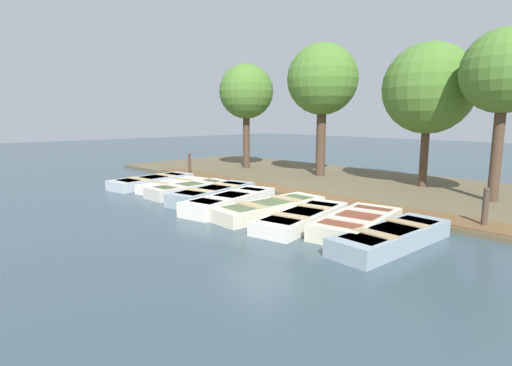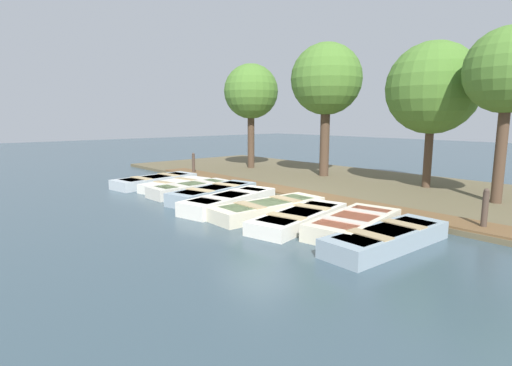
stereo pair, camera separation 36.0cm
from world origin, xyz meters
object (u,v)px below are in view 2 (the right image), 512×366
(park_tree_right, at_px, (509,72))
(rowboat_1, at_px, (176,185))
(rowboat_8, at_px, (387,238))
(mooring_post_near, at_px, (194,164))
(park_tree_center, at_px, (433,88))
(rowboat_5, at_px, (268,208))
(mooring_post_far, at_px, (485,211))
(park_tree_left, at_px, (326,80))
(park_tree_far_left, at_px, (251,92))
(rowboat_2, at_px, (191,189))
(rowboat_6, at_px, (300,218))
(rowboat_3, at_px, (214,193))
(rowboat_0, at_px, (155,181))
(rowboat_4, at_px, (230,201))
(rowboat_7, at_px, (354,224))

(park_tree_right, bearing_deg, rowboat_1, -57.46)
(rowboat_8, distance_m, park_tree_right, 6.98)
(mooring_post_near, relative_size, park_tree_center, 0.20)
(rowboat_5, distance_m, mooring_post_far, 5.26)
(park_tree_right, bearing_deg, park_tree_left, -94.47)
(rowboat_5, relative_size, park_tree_left, 0.60)
(mooring_post_far, height_order, park_tree_far_left, park_tree_far_left)
(rowboat_1, distance_m, park_tree_far_left, 7.25)
(rowboat_1, distance_m, rowboat_2, 1.16)
(rowboat_6, distance_m, park_tree_far_left, 11.23)
(rowboat_3, height_order, park_tree_right, park_tree_right)
(mooring_post_near, distance_m, park_tree_left, 6.96)
(rowboat_0, bearing_deg, park_tree_far_left, -177.83)
(rowboat_0, relative_size, mooring_post_near, 3.22)
(rowboat_1, bearing_deg, rowboat_5, 76.07)
(park_tree_left, bearing_deg, mooring_post_far, 63.67)
(rowboat_3, relative_size, rowboat_4, 0.98)
(rowboat_2, distance_m, rowboat_3, 1.33)
(rowboat_4, distance_m, park_tree_center, 8.36)
(rowboat_1, bearing_deg, rowboat_7, 79.19)
(rowboat_8, height_order, park_tree_right, park_tree_right)
(rowboat_1, height_order, mooring_post_near, mooring_post_near)
(rowboat_0, height_order, park_tree_left, park_tree_left)
(rowboat_0, xyz_separation_m, rowboat_3, (-0.12, 3.82, 0.03))
(rowboat_1, distance_m, rowboat_6, 6.42)
(rowboat_0, bearing_deg, park_tree_left, 145.27)
(mooring_post_near, height_order, park_tree_left, park_tree_left)
(rowboat_1, distance_m, mooring_post_far, 10.10)
(rowboat_0, relative_size, park_tree_left, 0.60)
(rowboat_1, xyz_separation_m, park_tree_far_left, (-5.74, -2.38, 3.74))
(rowboat_8, bearing_deg, rowboat_5, -88.40)
(rowboat_5, height_order, mooring_post_far, mooring_post_far)
(rowboat_1, distance_m, park_tree_center, 9.91)
(mooring_post_far, xyz_separation_m, park_tree_right, (-3.35, -0.83, 3.42))
(rowboat_1, height_order, rowboat_7, rowboat_7)
(rowboat_4, relative_size, rowboat_7, 1.17)
(rowboat_0, xyz_separation_m, rowboat_6, (0.01, 7.75, -0.02))
(rowboat_5, distance_m, mooring_post_near, 8.09)
(rowboat_6, xyz_separation_m, mooring_post_near, (-2.55, -8.92, 0.37))
(mooring_post_far, bearing_deg, park_tree_right, -166.10)
(rowboat_4, relative_size, rowboat_5, 1.02)
(rowboat_7, distance_m, park_tree_right, 6.74)
(rowboat_8, xyz_separation_m, mooring_post_near, (-2.53, -11.35, 0.34))
(mooring_post_far, bearing_deg, rowboat_3, -71.73)
(park_tree_far_left, bearing_deg, rowboat_6, 56.08)
(rowboat_2, xyz_separation_m, park_tree_far_left, (-5.82, -3.53, 3.71))
(rowboat_6, bearing_deg, rowboat_8, 78.40)
(rowboat_2, xyz_separation_m, rowboat_8, (0.08, 7.69, 0.00))
(mooring_post_near, relative_size, park_tree_left, 0.19)
(mooring_post_near, relative_size, mooring_post_far, 1.00)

